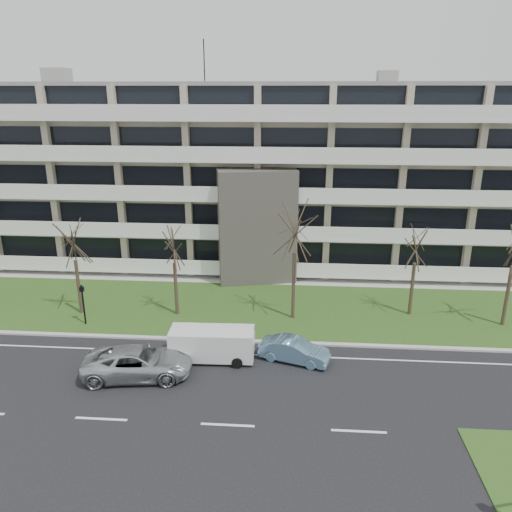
# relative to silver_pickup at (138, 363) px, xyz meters

# --- Properties ---
(ground) EXTENTS (160.00, 160.00, 0.00)m
(ground) POSITION_rel_silver_pickup_xyz_m (5.34, -3.80, -0.80)
(ground) COLOR black
(ground) RESTS_ON ground
(grass_verge) EXTENTS (90.00, 10.00, 0.06)m
(grass_verge) POSITION_rel_silver_pickup_xyz_m (5.34, 9.20, -0.77)
(grass_verge) COLOR #2A4717
(grass_verge) RESTS_ON ground
(curb) EXTENTS (90.00, 0.35, 0.12)m
(curb) POSITION_rel_silver_pickup_xyz_m (5.34, 4.20, -0.74)
(curb) COLOR #B2B2AD
(curb) RESTS_ON ground
(sidewalk) EXTENTS (90.00, 2.00, 0.08)m
(sidewalk) POSITION_rel_silver_pickup_xyz_m (5.34, 14.70, -0.76)
(sidewalk) COLOR #B2B2AD
(sidewalk) RESTS_ON ground
(lane_edge_line) EXTENTS (90.00, 0.12, 0.01)m
(lane_edge_line) POSITION_rel_silver_pickup_xyz_m (5.34, 2.70, -0.80)
(lane_edge_line) COLOR white
(lane_edge_line) RESTS_ON ground
(apartment_building) EXTENTS (60.50, 15.10, 18.75)m
(apartment_building) POSITION_rel_silver_pickup_xyz_m (5.34, 21.52, 6.81)
(apartment_building) COLOR tan
(apartment_building) RESTS_ON ground
(silver_pickup) EXTENTS (6.09, 3.39, 1.61)m
(silver_pickup) POSITION_rel_silver_pickup_xyz_m (0.00, 0.00, 0.00)
(silver_pickup) COLOR #B8BBC0
(silver_pickup) RESTS_ON ground
(blue_sedan) EXTENTS (4.22, 2.49, 1.31)m
(blue_sedan) POSITION_rel_silver_pickup_xyz_m (8.39, 2.23, -0.15)
(blue_sedan) COLOR #7AAED4
(blue_sedan) RESTS_ON ground
(white_van) EXTENTS (4.82, 2.08, 1.85)m
(white_van) POSITION_rel_silver_pickup_xyz_m (3.77, 2.06, 0.30)
(white_van) COLOR silver
(white_van) RESTS_ON ground
(pedestrian_signal) EXTENTS (0.27, 0.22, 2.80)m
(pedestrian_signal) POSITION_rel_silver_pickup_xyz_m (-5.34, 5.83, 0.98)
(pedestrian_signal) COLOR black
(pedestrian_signal) RESTS_ON ground
(tree_2) EXTENTS (3.47, 3.47, 6.94)m
(tree_2) POSITION_rel_silver_pickup_xyz_m (-6.32, 7.53, 4.58)
(tree_2) COLOR #382B21
(tree_2) RESTS_ON ground
(tree_3) EXTENTS (3.34, 3.34, 6.68)m
(tree_3) POSITION_rel_silver_pickup_xyz_m (0.33, 7.82, 4.38)
(tree_3) COLOR #382B21
(tree_3) RESTS_ON ground
(tree_4) EXTENTS (4.16, 4.16, 8.32)m
(tree_4) POSITION_rel_silver_pickup_xyz_m (8.28, 7.82, 5.67)
(tree_4) COLOR #382B21
(tree_4) RESTS_ON ground
(tree_5) EXTENTS (3.36, 3.36, 6.73)m
(tree_5) POSITION_rel_silver_pickup_xyz_m (16.29, 8.99, 4.42)
(tree_5) COLOR #382B21
(tree_5) RESTS_ON ground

